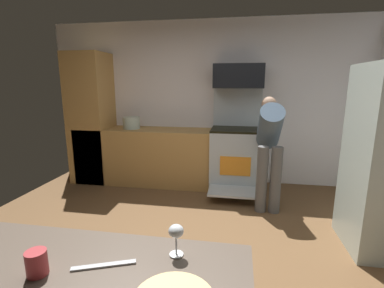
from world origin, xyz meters
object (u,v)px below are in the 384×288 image
object	(u,v)px
oven_range	(236,156)
stock_pot	(131,123)
mug_coffee	(37,263)
microwave	(238,76)
person_cook	(269,143)
wine_glass_near	(176,233)

from	to	relation	value
oven_range	stock_pot	xyz separation A→B (m)	(-1.69, 0.01, 0.48)
stock_pot	mug_coffee	bearing A→B (deg)	-73.98
oven_range	microwave	distance (m)	1.22
microwave	stock_pot	size ratio (longest dim) A/B	2.71
person_cook	stock_pot	distance (m)	2.21
microwave	person_cook	xyz separation A→B (m)	(0.43, -0.71, -0.85)
microwave	wine_glass_near	size ratio (longest dim) A/B	5.26
wine_glass_near	mug_coffee	bearing A→B (deg)	-157.40
person_cook	mug_coffee	size ratio (longest dim) A/B	14.92
oven_range	person_cook	size ratio (longest dim) A/B	1.07
oven_range	wine_glass_near	distance (m)	3.24
oven_range	stock_pot	world-z (taller)	oven_range
microwave	wine_glass_near	distance (m)	3.37
wine_glass_near	mug_coffee	size ratio (longest dim) A/B	1.45
microwave	mug_coffee	size ratio (longest dim) A/B	7.63
mug_coffee	oven_range	bearing A→B (deg)	78.18
microwave	wine_glass_near	world-z (taller)	microwave
person_cook	wine_glass_near	xyz separation A→B (m)	(-0.64, -2.57, 0.13)
oven_range	person_cook	world-z (taller)	oven_range
oven_range	stock_pot	distance (m)	1.76
person_cook	stock_pot	world-z (taller)	person_cook
oven_range	mug_coffee	xyz separation A→B (m)	(-0.71, -3.40, 0.44)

